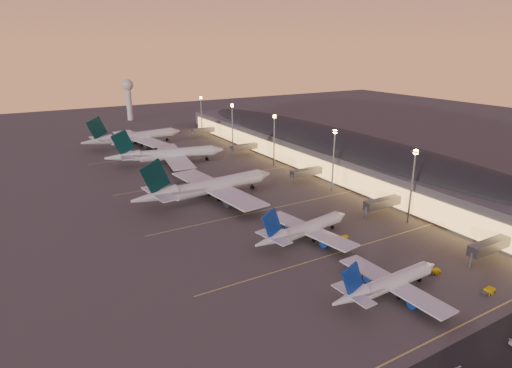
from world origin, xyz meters
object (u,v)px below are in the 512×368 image
(airliner_wide_mid, at_px, (167,155))
(baggage_tug_b, at_px, (434,272))
(airliner_wide_near, at_px, (208,187))
(baggage_tug_c, at_px, (343,237))
(airliner_narrow_north, at_px, (304,230))
(radar_tower, at_px, (128,93))
(baggage_tug_a, at_px, (488,291))
(airliner_wide_far, at_px, (134,137))
(airliner_narrow_south, at_px, (388,284))

(airliner_wide_mid, xyz_separation_m, baggage_tug_b, (24.16, -142.29, -4.44))
(airliner_wide_near, height_order, baggage_tug_c, airliner_wide_near)
(baggage_tug_b, distance_m, baggage_tug_c, 29.39)
(airliner_wide_mid, distance_m, baggage_tug_b, 144.40)
(airliner_narrow_north, height_order, baggage_tug_c, airliner_narrow_north)
(radar_tower, height_order, baggage_tug_a, radar_tower)
(baggage_tug_a, xyz_separation_m, baggage_tug_c, (-9.66, 41.86, -0.12))
(airliner_wide_far, height_order, radar_tower, radar_tower)
(airliner_wide_near, height_order, baggage_tug_a, airliner_wide_near)
(airliner_narrow_south, xyz_separation_m, airliner_wide_near, (-9.12, 84.58, 1.84))
(airliner_wide_far, xyz_separation_m, baggage_tug_c, (20.92, -163.44, -4.73))
(airliner_narrow_south, height_order, baggage_tug_c, airliner_narrow_south)
(airliner_wide_mid, distance_m, baggage_tug_a, 157.92)
(airliner_wide_near, xyz_separation_m, airliner_wide_mid, (3.79, 58.90, -0.14))
(airliner_wide_mid, xyz_separation_m, baggage_tug_c, (17.92, -113.57, -4.53))
(airliner_narrow_south, xyz_separation_m, baggage_tug_b, (18.83, 1.19, -2.73))
(airliner_wide_near, bearing_deg, airliner_narrow_north, -84.03)
(baggage_tug_b, bearing_deg, baggage_tug_a, -68.23)
(baggage_tug_b, bearing_deg, airliner_wide_mid, 106.83)
(airliner_narrow_south, height_order, airliner_wide_near, airliner_wide_near)
(airliner_narrow_south, distance_m, radar_tower, 289.35)
(airliner_narrow_north, distance_m, baggage_tug_c, 13.05)
(airliner_wide_near, relative_size, airliner_wide_far, 0.99)
(airliner_narrow_south, bearing_deg, radar_tower, 85.35)
(airliner_wide_far, bearing_deg, baggage_tug_b, -91.43)
(airliner_narrow_south, distance_m, airliner_narrow_north, 35.49)
(airliner_narrow_north, bearing_deg, baggage_tug_b, -71.89)
(airliner_narrow_north, relative_size, airliner_wide_near, 0.63)
(airliner_wide_far, height_order, baggage_tug_c, airliner_wide_far)
(airliner_wide_near, bearing_deg, airliner_wide_mid, 80.40)
(baggage_tug_a, bearing_deg, airliner_wide_mid, 95.85)
(radar_tower, relative_size, baggage_tug_b, 8.17)
(airliner_wide_far, xyz_separation_m, radar_tower, (22.50, 95.06, 16.71))
(radar_tower, distance_m, baggage_tug_c, 259.39)
(radar_tower, bearing_deg, baggage_tug_a, -88.46)
(airliner_wide_mid, xyz_separation_m, airliner_wide_far, (-3.00, 49.86, 0.21))
(airliner_wide_near, bearing_deg, radar_tower, 77.56)
(airliner_narrow_south, relative_size, baggage_tug_c, 10.56)
(airliner_narrow_south, bearing_deg, airliner_narrow_north, 86.19)
(airliner_wide_near, bearing_deg, baggage_tug_a, -77.92)
(airliner_wide_mid, distance_m, baggage_tug_c, 115.07)
(airliner_wide_far, bearing_deg, radar_tower, 67.21)
(airliner_narrow_south, relative_size, baggage_tug_a, 8.46)
(airliner_wide_far, height_order, baggage_tug_b, airliner_wide_far)
(baggage_tug_b, height_order, baggage_tug_c, baggage_tug_b)
(airliner_narrow_north, xyz_separation_m, radar_tower, (12.95, 252.93, 18.28))
(baggage_tug_a, bearing_deg, airliner_wide_far, 94.26)
(airliner_wide_mid, height_order, baggage_tug_b, airliner_wide_mid)
(airliner_narrow_north, distance_m, airliner_wide_far, 158.17)
(baggage_tug_c, bearing_deg, airliner_narrow_north, 162.99)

